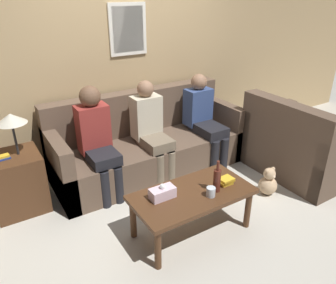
% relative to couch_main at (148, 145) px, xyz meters
% --- Properties ---
extents(ground_plane, '(16.00, 16.00, 0.00)m').
position_rel_couch_main_xyz_m(ground_plane, '(0.00, -0.54, -0.33)').
color(ground_plane, beige).
extents(wall_back, '(9.00, 0.08, 2.60)m').
position_rel_couch_main_xyz_m(wall_back, '(0.00, 0.46, 0.97)').
color(wall_back, tan).
rests_on(wall_back, ground_plane).
extents(couch_main, '(2.40, 0.88, 0.98)m').
position_rel_couch_main_xyz_m(couch_main, '(0.00, 0.00, 0.00)').
color(couch_main, brown).
rests_on(couch_main, ground_plane).
extents(couch_side, '(0.88, 1.24, 0.98)m').
position_rel_couch_main_xyz_m(couch_side, '(1.53, -1.08, 0.00)').
color(couch_side, brown).
rests_on(couch_side, ground_plane).
extents(coffee_table, '(1.13, 0.58, 0.45)m').
position_rel_couch_main_xyz_m(coffee_table, '(-0.24, -1.30, 0.05)').
color(coffee_table, '#4C2D19').
rests_on(coffee_table, ground_plane).
extents(side_table_with_lamp, '(0.51, 0.51, 1.06)m').
position_rel_couch_main_xyz_m(side_table_with_lamp, '(-1.55, -0.02, 0.02)').
color(side_table_with_lamp, '#4C2D19').
rests_on(side_table_with_lamp, ground_plane).
extents(wine_bottle, '(0.07, 0.07, 0.31)m').
position_rel_couch_main_xyz_m(wine_bottle, '(-0.03, -1.39, 0.23)').
color(wine_bottle, '#562319').
rests_on(wine_bottle, coffee_table).
extents(drinking_glass, '(0.08, 0.08, 0.09)m').
position_rel_couch_main_xyz_m(drinking_glass, '(-0.13, -1.43, 0.16)').
color(drinking_glass, silver).
rests_on(drinking_glass, coffee_table).
extents(book_stack, '(0.15, 0.11, 0.07)m').
position_rel_couch_main_xyz_m(book_stack, '(0.12, -1.35, 0.15)').
color(book_stack, gold).
rests_on(book_stack, coffee_table).
extents(tissue_box, '(0.23, 0.12, 0.15)m').
position_rel_couch_main_xyz_m(tissue_box, '(-0.51, -1.22, 0.17)').
color(tissue_box, silver).
rests_on(tissue_box, coffee_table).
extents(person_left, '(0.34, 0.59, 1.23)m').
position_rel_couch_main_xyz_m(person_left, '(-0.71, -0.17, 0.34)').
color(person_left, black).
rests_on(person_left, ground_plane).
extents(person_middle, '(0.34, 0.60, 1.19)m').
position_rel_couch_main_xyz_m(person_middle, '(-0.03, -0.16, 0.31)').
color(person_middle, '#756651').
rests_on(person_middle, ground_plane).
extents(person_right, '(0.34, 0.65, 1.16)m').
position_rel_couch_main_xyz_m(person_right, '(0.75, -0.17, 0.29)').
color(person_right, black).
rests_on(person_right, ground_plane).
extents(teddy_bear, '(0.21, 0.21, 0.33)m').
position_rel_couch_main_xyz_m(teddy_bear, '(0.88, -1.23, -0.19)').
color(teddy_bear, tan).
rests_on(teddy_bear, ground_plane).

